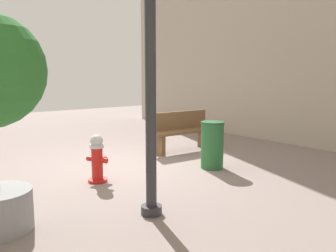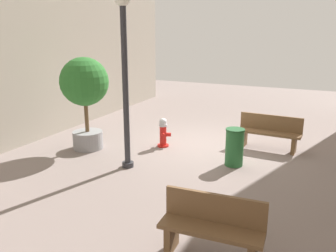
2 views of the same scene
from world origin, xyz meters
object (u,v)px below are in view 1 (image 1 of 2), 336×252
Objects in this scene: fire_hydrant at (97,158)px; street_lamp at (150,19)px; bench_near at (181,130)px; trash_bin at (212,145)px.

fire_hydrant is 2.75m from street_lamp.
fire_hydrant is at bearing -93.88° from street_lamp.
street_lamp is (0.12, 1.77, 2.11)m from fire_hydrant.
bench_near is at bearing -135.77° from street_lamp.
fire_hydrant is at bearing 20.78° from bench_near.
trash_bin is (0.57, 1.64, -0.03)m from bench_near.
trash_bin is at bearing 165.23° from fire_hydrant.
bench_near is 0.43× the size of street_lamp.
fire_hydrant is 0.89× the size of trash_bin.
street_lamp is at bearing 44.23° from bench_near.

